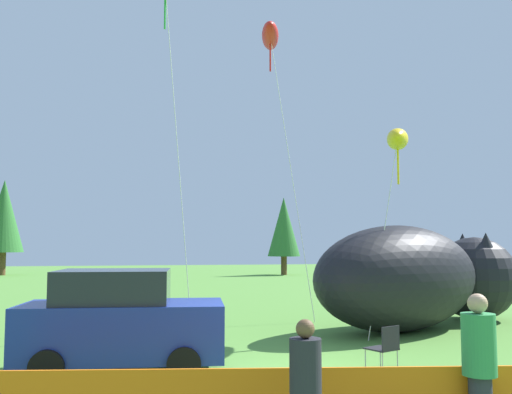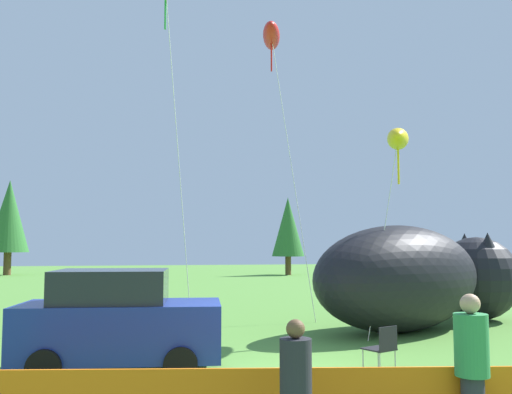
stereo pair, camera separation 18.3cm
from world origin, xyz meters
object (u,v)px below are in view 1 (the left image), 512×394
spectator_in_yellow_shirt (306,388)px  spectator_in_white_shirt (479,364)px  kite_yellow_hero (397,140)px  kite_red_lizard (270,37)px  folding_chair (385,345)px  inflatable_cat (419,281)px  parked_car (121,321)px

spectator_in_yellow_shirt → spectator_in_white_shirt: spectator_in_white_shirt is taller
spectator_in_white_shirt → kite_yellow_hero: bearing=70.5°
spectator_in_white_shirt → kite_red_lizard: size_ratio=0.18×
folding_chair → spectator_in_white_shirt: bearing=146.1°
spectator_in_white_shirt → kite_yellow_hero: 10.14m
folding_chair → spectator_in_white_shirt: 4.40m
inflatable_cat → spectator_in_white_shirt: inflatable_cat is taller
parked_car → folding_chair: parked_car is taller
folding_chair → parked_car: bearing=54.2°
folding_chair → spectator_in_yellow_shirt: bearing=121.6°
inflatable_cat → spectator_in_yellow_shirt: size_ratio=5.13×
folding_chair → kite_red_lizard: bearing=-22.8°
kite_red_lizard → kite_yellow_hero: bearing=-58.9°
inflatable_cat → spectator_in_white_shirt: bearing=-141.1°
inflatable_cat → spectator_in_white_shirt: 10.40m
spectator_in_white_shirt → kite_yellow_hero: kite_yellow_hero is taller
inflatable_cat → kite_red_lizard: 10.03m
folding_chair → spectator_in_white_shirt: spectator_in_white_shirt is taller
folding_chair → inflatable_cat: 6.32m
spectator_in_yellow_shirt → folding_chair: bearing=56.8°
folding_chair → kite_yellow_hero: kite_yellow_hero is taller
kite_yellow_hero → spectator_in_white_shirt: bearing=-109.5°
inflatable_cat → spectator_in_yellow_shirt: bearing=-151.1°
parked_car → inflatable_cat: inflatable_cat is taller
folding_chair → spectator_in_yellow_shirt: 5.38m
spectator_in_yellow_shirt → kite_yellow_hero: 11.22m
parked_car → spectator_in_white_shirt: size_ratio=2.14×
parked_car → folding_chair: bearing=-5.6°
parked_car → spectator_in_yellow_shirt: 5.90m
folding_chair → inflatable_cat: bearing=-58.4°
spectator_in_white_shirt → kite_yellow_hero: size_ratio=0.32×
folding_chair → spectator_in_yellow_shirt: size_ratio=0.54×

